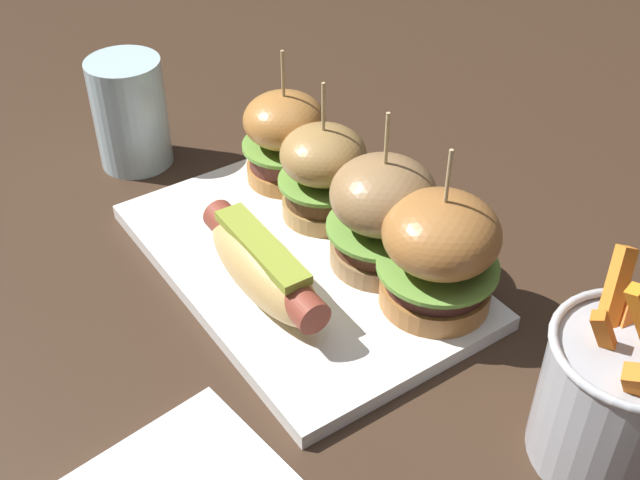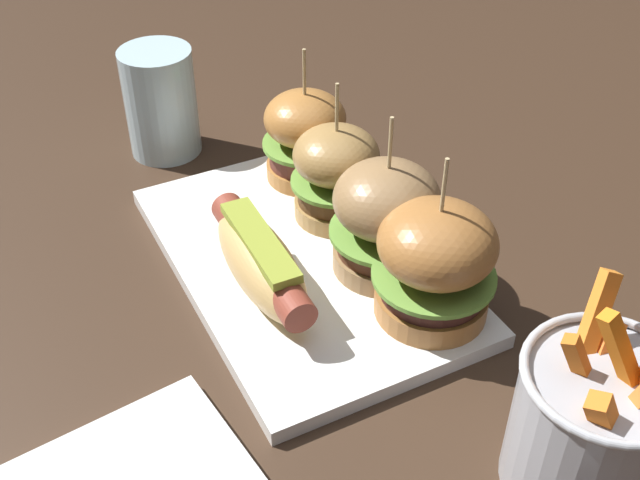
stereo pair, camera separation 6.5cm
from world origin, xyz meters
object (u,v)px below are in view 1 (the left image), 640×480
(slider_far_left, at_px, (285,137))
(fries_bucket, at_px, (620,398))
(slider_center_right, at_px, (382,213))
(water_glass, at_px, (130,113))
(hot_dog, at_px, (263,265))
(platter_main, at_px, (299,263))
(slider_far_right, at_px, (439,252))
(slider_center_left, at_px, (323,172))

(slider_far_left, xyz_separation_m, fries_bucket, (0.39, 0.01, -0.01))
(slider_center_right, bearing_deg, water_glass, -161.09)
(hot_dog, bearing_deg, water_glass, 179.04)
(hot_dog, relative_size, slider_center_right, 1.10)
(hot_dog, xyz_separation_m, slider_center_right, (0.02, 0.10, 0.02))
(platter_main, bearing_deg, fries_bucket, 13.33)
(platter_main, distance_m, slider_far_right, 0.14)
(fries_bucket, bearing_deg, slider_far_left, -178.72)
(platter_main, height_order, slider_center_left, slider_center_left)
(platter_main, xyz_separation_m, slider_center_right, (0.04, 0.06, 0.06))
(slider_far_left, bearing_deg, slider_far_right, 0.70)
(slider_far_right, bearing_deg, hot_dog, -128.95)
(hot_dog, relative_size, slider_center_left, 1.18)
(platter_main, distance_m, slider_far_left, 0.14)
(slider_far_left, relative_size, slider_center_right, 0.93)
(slider_center_right, xyz_separation_m, fries_bucket, (0.24, 0.01, -0.01))
(slider_far_right, bearing_deg, platter_main, -151.00)
(slider_far_left, relative_size, fries_bucket, 0.91)
(slider_far_right, bearing_deg, slider_far_left, -179.30)
(water_glass, bearing_deg, slider_far_right, 16.39)
(slider_far_left, distance_m, water_glass, 0.17)
(slider_far_left, bearing_deg, slider_center_left, -3.24)
(slider_far_left, distance_m, slider_center_left, 0.07)
(hot_dog, bearing_deg, platter_main, 113.71)
(hot_dog, xyz_separation_m, slider_far_right, (0.09, 0.11, 0.02))
(slider_center_left, height_order, slider_center_right, slider_center_right)
(platter_main, relative_size, slider_far_right, 2.27)
(slider_center_right, bearing_deg, platter_main, -128.33)
(slider_center_right, bearing_deg, slider_far_left, 179.03)
(slider_far_left, distance_m, fries_bucket, 0.39)
(slider_center_right, distance_m, water_glass, 0.31)
(slider_center_right, height_order, fries_bucket, slider_center_right)
(platter_main, height_order, slider_far_right, slider_far_right)
(slider_center_left, bearing_deg, water_glass, -154.50)
(fries_bucket, bearing_deg, slider_center_left, -177.73)
(slider_far_right, bearing_deg, slider_center_right, -175.37)
(fries_bucket, relative_size, water_glass, 1.31)
(hot_dog, distance_m, fries_bucket, 0.28)
(slider_center_right, height_order, slider_far_right, slider_center_right)
(slider_center_left, xyz_separation_m, slider_center_right, (0.08, 0.00, 0.01))
(slider_center_right, distance_m, fries_bucket, 0.24)
(platter_main, xyz_separation_m, slider_far_left, (-0.11, 0.06, 0.05))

